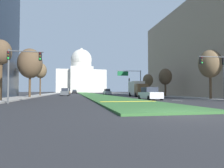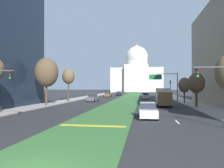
{
  "view_description": "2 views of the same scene",
  "coord_description": "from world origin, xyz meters",
  "views": [
    {
      "loc": [
        -5.33,
        -9.04,
        1.22
      ],
      "look_at": [
        2.14,
        29.3,
        2.56
      ],
      "focal_mm": 31.61,
      "sensor_mm": 36.0,
      "label": 1
    },
    {
      "loc": [
        4.23,
        -7.08,
        3.49
      ],
      "look_at": [
        -2.46,
        36.93,
        4.04
      ],
      "focal_mm": 32.9,
      "sensor_mm": 36.0,
      "label": 2
    }
  ],
  "objects": [
    {
      "name": "sidewalk_left",
      "position": [
        -13.96,
        53.85,
        0.07
      ],
      "size": [
        4.0,
        121.17,
        0.15
      ],
      "primitive_type": "cube",
      "color": "#9E9991",
      "rests_on": "ground_plane"
    },
    {
      "name": "traffic_light_near_right",
      "position": [
        10.62,
        10.45,
        3.8
      ],
      "size": [
        3.34,
        0.35,
        5.2
      ],
      "color": "#515456",
      "rests_on": "ground_plane"
    },
    {
      "name": "sedan_very_far",
      "position": [
        -5.04,
        72.19,
        0.78
      ],
      "size": [
        1.99,
        4.58,
        1.65
      ],
      "color": "black",
      "rests_on": "ground_plane"
    },
    {
      "name": "capitol_building",
      "position": [
        0.0,
        133.87,
        12.04
      ],
      "size": [
        33.84,
        23.93,
        32.01
      ],
      "color": "beige",
      "rests_on": "ground_plane"
    },
    {
      "name": "street_tree_right_far",
      "position": [
        12.65,
        36.92,
        3.77
      ],
      "size": [
        2.5,
        2.5,
        5.36
      ],
      "color": "#4C3823",
      "rests_on": "ground_plane"
    },
    {
      "name": "ground_plane",
      "position": [
        0.0,
        67.32,
        0.0
      ],
      "size": [
        296.2,
        296.2,
        0.0
      ],
      "primitive_type": "plane",
      "color": "#2B2B2D"
    },
    {
      "name": "street_tree_left_far",
      "position": [
        -12.84,
        38.21,
        5.8
      ],
      "size": [
        2.82,
        2.82,
        7.62
      ],
      "color": "#4C3823",
      "rests_on": "ground_plane"
    },
    {
      "name": "lane_dashes_right",
      "position": [
        7.56,
        33.09,
        0.0
      ],
      "size": [
        0.16,
        38.72,
        0.01
      ],
      "color": "silver",
      "rests_on": "ground_plane"
    },
    {
      "name": "sedan_distant",
      "position": [
        4.87,
        51.34,
        0.85
      ],
      "size": [
        1.96,
        4.68,
        1.83
      ],
      "color": "#BCBCC1",
      "rests_on": "ground_plane"
    },
    {
      "name": "sedan_lead_stopped",
      "position": [
        4.73,
        15.99,
        0.8
      ],
      "size": [
        2.11,
        4.19,
        1.7
      ],
      "color": "silver",
      "rests_on": "ground_plane"
    },
    {
      "name": "traffic_light_far_right",
      "position": [
        11.46,
        49.52,
        3.31
      ],
      "size": [
        0.28,
        0.35,
        5.2
      ],
      "color": "#515456",
      "rests_on": "ground_plane"
    },
    {
      "name": "street_tree_right_mid",
      "position": [
        12.75,
        27.72,
        4.02
      ],
      "size": [
        2.63,
        2.63,
        5.71
      ],
      "color": "#4C3823",
      "rests_on": "ground_plane"
    },
    {
      "name": "sedan_far_horizon",
      "position": [
        -7.44,
        60.39,
        0.86
      ],
      "size": [
        2.08,
        4.54,
        1.86
      ],
      "color": "brown",
      "rests_on": "ground_plane"
    },
    {
      "name": "street_tree_left_mid",
      "position": [
        -12.84,
        27.29,
        5.98
      ],
      "size": [
        4.15,
        4.15,
        8.59
      ],
      "color": "#4C3823",
      "rests_on": "ground_plane"
    },
    {
      "name": "sedan_midblock",
      "position": [
        -7.34,
        39.47,
        0.86
      ],
      "size": [
        1.99,
        4.66,
        1.85
      ],
      "color": "#4C5156",
      "rests_on": "ground_plane"
    },
    {
      "name": "grass_median",
      "position": [
        0.0,
        60.59,
        0.07
      ],
      "size": [
        6.3,
        121.17,
        0.14
      ],
      "primitive_type": "cube",
      "color": "#386B33",
      "rests_on": "ground_plane"
    },
    {
      "name": "sidewalk_right",
      "position": [
        13.96,
        53.85,
        0.07
      ],
      "size": [
        4.0,
        121.17,
        0.15
      ],
      "primitive_type": "cube",
      "color": "#9E9991",
      "rests_on": "ground_plane"
    },
    {
      "name": "median_curb_nose",
      "position": [
        0.0,
        9.93,
        0.16
      ],
      "size": [
        5.67,
        0.5,
        0.04
      ],
      "primitive_type": "cube",
      "color": "gold",
      "rests_on": "grass_median"
    },
    {
      "name": "overhead_guide_sign",
      "position": [
        9.23,
        39.43,
        4.68
      ],
      "size": [
        6.42,
        0.2,
        6.5
      ],
      "color": "#515456",
      "rests_on": "ground_plane"
    },
    {
      "name": "box_truck_delivery",
      "position": [
        7.78,
        30.38,
        1.68
      ],
      "size": [
        2.4,
        6.4,
        3.2
      ],
      "color": "brown",
      "rests_on": "ground_plane"
    }
  ]
}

